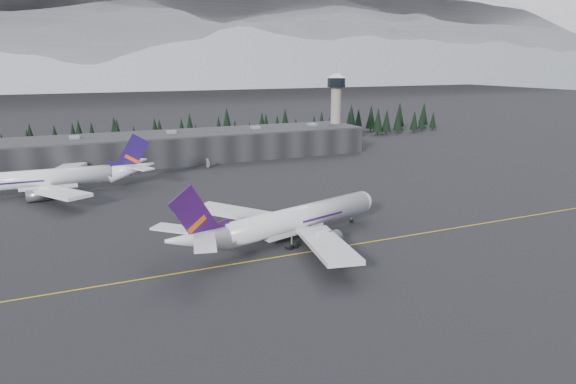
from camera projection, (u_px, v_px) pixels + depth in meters
name	position (u px, v px, depth m)	size (l,w,h in m)	color
ground	(322.00, 247.00, 124.21)	(1400.00, 1400.00, 0.00)	black
taxiline	(325.00, 249.00, 122.43)	(400.00, 0.40, 0.02)	gold
terminal	(194.00, 146.00, 233.29)	(160.00, 30.00, 12.60)	black
control_tower	(336.00, 102.00, 261.34)	(10.00, 10.00, 37.70)	gray
treeline	(177.00, 133.00, 265.75)	(360.00, 20.00, 15.00)	black
mountain_ridge	(86.00, 85.00, 1009.32)	(4400.00, 900.00, 420.00)	white
jet_main	(284.00, 222.00, 125.68)	(62.19, 56.36, 18.71)	silver
jet_parked	(57.00, 178.00, 173.36)	(64.97, 59.95, 19.10)	white
gse_vehicle_a	(70.00, 180.00, 190.17)	(2.39, 5.19, 1.44)	silver
gse_vehicle_b	(208.00, 166.00, 215.99)	(1.68, 4.17, 1.42)	#B9BABC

